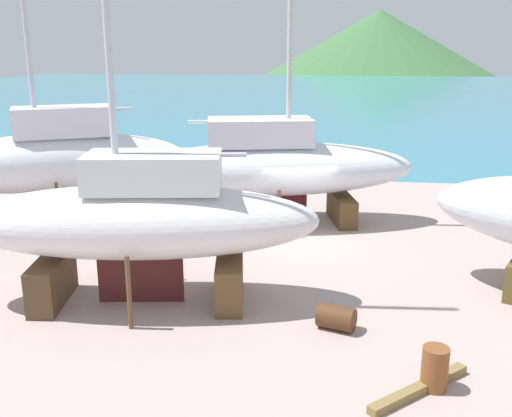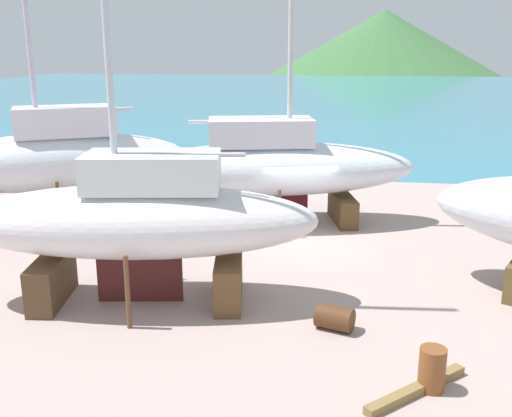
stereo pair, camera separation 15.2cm
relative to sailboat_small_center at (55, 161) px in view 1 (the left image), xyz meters
The scene contains 9 objects.
ground_plane 10.07m from the sailboat_small_center, 23.07° to the right, with size 54.58×54.58×0.00m, color #AE9892.
sea_water 64.15m from the sailboat_small_center, 81.97° to the left, with size 136.05×107.27×0.01m, color teal.
headland_hill 156.45m from the sailboat_small_center, 82.31° to the left, with size 115.99×115.99×32.37m, color #3F6F3D.
sailboat_small_center is the anchor object (origin of this frame).
sailboat_large_starboard 7.79m from the sailboat_small_center, 48.66° to the right, with size 9.80×4.26×16.67m.
sailboat_far_slipway 8.02m from the sailboat_small_center, 13.45° to the left, with size 11.11×5.38×15.88m.
barrel_rust_near 12.53m from the sailboat_small_center, 33.25° to the right, with size 0.59×0.59×0.88m, color #522F19.
barrel_tipped_left 15.42m from the sailboat_small_center, 36.60° to the right, with size 0.53×0.53×0.90m, color brown.
timber_short_skew 15.36m from the sailboat_small_center, 37.89° to the right, with size 2.73×0.23×0.18m, color olive.
Camera 1 is at (1.20, -19.96, 6.68)m, focal length 41.49 mm.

